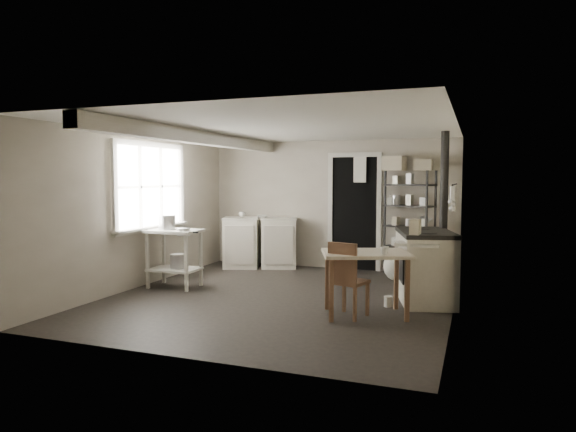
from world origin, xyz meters
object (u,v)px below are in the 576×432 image
(chair, at_px, (350,276))
(stove, at_px, (425,268))
(base_cabinets, at_px, (260,242))
(shelf_rack, at_px, (409,219))
(flour_sack, at_px, (395,265))
(stockpot, at_px, (167,224))
(work_table, at_px, (365,284))
(prep_table, at_px, (175,261))

(chair, bearing_deg, stove, 70.62)
(chair, bearing_deg, base_cabinets, 145.58)
(shelf_rack, distance_m, chair, 2.97)
(chair, height_order, flour_sack, chair)
(stockpot, height_order, work_table, stockpot)
(stove, height_order, chair, chair)
(prep_table, relative_size, flour_sack, 1.88)
(prep_table, xyz_separation_m, work_table, (3.00, -0.57, -0.02))
(base_cabinets, relative_size, chair, 1.55)
(stockpot, distance_m, flour_sack, 3.63)
(shelf_rack, relative_size, work_table, 1.75)
(stockpot, xyz_separation_m, stove, (3.75, 0.36, -0.50))
(prep_table, xyz_separation_m, shelf_rack, (3.17, 2.21, 0.55))
(prep_table, xyz_separation_m, stove, (3.60, 0.40, 0.04))
(stove, xyz_separation_m, flour_sack, (-0.57, 1.25, -0.20))
(stove, bearing_deg, stockpot, 170.51)
(stove, relative_size, flour_sack, 2.59)
(shelf_rack, bearing_deg, flour_sack, -79.18)
(stockpot, xyz_separation_m, chair, (2.99, -0.74, -0.45))
(prep_table, height_order, stockpot, stockpot)
(flour_sack, bearing_deg, chair, -94.53)
(prep_table, relative_size, stockpot, 3.20)
(stockpot, bearing_deg, prep_table, -13.41)
(base_cabinets, bearing_deg, flour_sack, -27.74)
(stove, height_order, flour_sack, stove)
(base_cabinets, xyz_separation_m, work_table, (2.49, -2.60, -0.08))
(stove, bearing_deg, work_table, -136.57)
(base_cabinets, height_order, flour_sack, base_cabinets)
(stockpot, xyz_separation_m, work_table, (3.15, -0.61, -0.56))
(stove, height_order, work_table, stove)
(chair, relative_size, flour_sack, 1.95)
(work_table, bearing_deg, stove, 58.45)
(shelf_rack, bearing_deg, work_table, -68.67)
(stove, xyz_separation_m, chair, (-0.76, -1.10, 0.04))
(base_cabinets, xyz_separation_m, chair, (2.32, -2.73, 0.02))
(flour_sack, bearing_deg, work_table, -90.62)
(shelf_rack, distance_m, work_table, 2.85)
(prep_table, bearing_deg, chair, -13.88)
(flour_sack, bearing_deg, shelf_rack, 76.15)
(prep_table, xyz_separation_m, flour_sack, (3.03, 1.65, -0.16))
(work_table, distance_m, chair, 0.23)
(stockpot, relative_size, flour_sack, 0.59)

